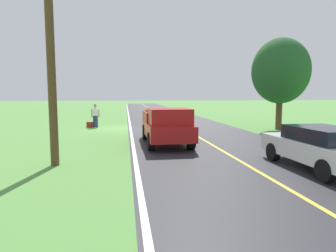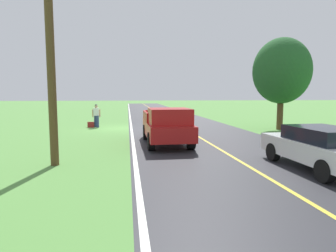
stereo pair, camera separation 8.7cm
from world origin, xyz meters
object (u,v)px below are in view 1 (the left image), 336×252
suitcase_carried (90,125)px  utility_pole_roadside (50,48)px  hitchhiker_walking (95,114)px  pickup_truck_passing (167,125)px  sedan_mid_oncoming (320,147)px  tree_far_side_near (281,71)px

suitcase_carried → utility_pole_roadside: utility_pole_roadside is taller
hitchhiker_walking → pickup_truck_passing: pickup_truck_passing is taller
suitcase_carried → sedan_mid_oncoming: 16.51m
hitchhiker_walking → pickup_truck_passing: (-4.23, 8.36, -0.01)m
utility_pole_roadside → pickup_truck_passing: bearing=-140.1°
sedan_mid_oncoming → pickup_truck_passing: bearing=-52.0°
pickup_truck_passing → tree_far_side_near: bearing=-149.5°
tree_far_side_near → utility_pole_roadside: size_ratio=0.79×
hitchhiker_walking → tree_far_side_near: tree_far_side_near is taller
hitchhiker_walking → sedan_mid_oncoming: (-8.55, 13.90, -0.23)m
suitcase_carried → sedan_mid_oncoming: sedan_mid_oncoming is taller
pickup_truck_passing → utility_pole_roadside: size_ratio=0.68×
utility_pole_roadside → suitcase_carried: bearing=-89.0°
hitchhiker_walking → tree_far_side_near: (-12.95, 3.22, 3.09)m
pickup_truck_passing → tree_far_side_near: size_ratio=0.85×
hitchhiker_walking → utility_pole_roadside: 12.45m
suitcase_carried → sedan_mid_oncoming: bearing=36.7°
pickup_truck_passing → sedan_mid_oncoming: pickup_truck_passing is taller
suitcase_carried → tree_far_side_near: 14.27m
tree_far_side_near → sedan_mid_oncoming: size_ratio=1.43×
sedan_mid_oncoming → hitchhiker_walking: bearing=-58.4°
hitchhiker_walking → suitcase_carried: 0.88m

